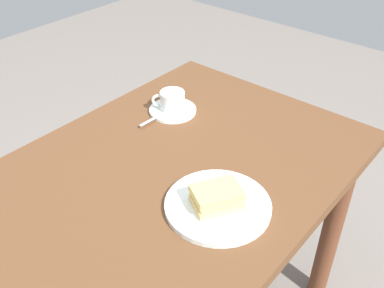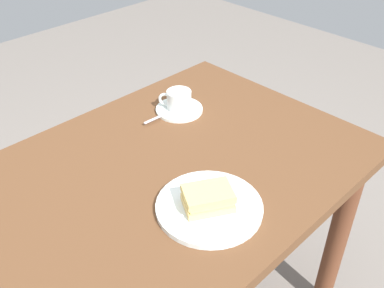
{
  "view_description": "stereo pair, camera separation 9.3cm",
  "coord_description": "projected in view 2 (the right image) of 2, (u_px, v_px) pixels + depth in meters",
  "views": [
    {
      "loc": [
        0.63,
        0.64,
        1.5
      ],
      "look_at": [
        -0.14,
        -0.0,
        0.79
      ],
      "focal_mm": 41.18,
      "sensor_mm": 36.0,
      "label": 1
    },
    {
      "loc": [
        0.56,
        0.71,
        1.5
      ],
      "look_at": [
        -0.14,
        -0.0,
        0.79
      ],
      "focal_mm": 41.18,
      "sensor_mm": 36.0,
      "label": 2
    }
  ],
  "objects": [
    {
      "name": "dining_table",
      "position": [
        158.0,
        208.0,
        1.24
      ],
      "size": [
        1.19,
        0.79,
        0.76
      ],
      "color": "brown",
      "rests_on": "ground_plane"
    },
    {
      "name": "coffee_saucer",
      "position": [
        179.0,
        109.0,
        1.43
      ],
      "size": [
        0.15,
        0.15,
        0.01
      ],
      "primitive_type": "cylinder",
      "color": "white",
      "rests_on": "dining_table"
    },
    {
      "name": "spoon",
      "position": [
        161.0,
        116.0,
        1.38
      ],
      "size": [
        0.1,
        0.02,
        0.01
      ],
      "color": "silver",
      "rests_on": "coffee_saucer"
    },
    {
      "name": "sandwich_front",
      "position": [
        209.0,
        198.0,
        1.04
      ],
      "size": [
        0.14,
        0.13,
        0.05
      ],
      "color": "#E3BB70",
      "rests_on": "sandwich_plate"
    },
    {
      "name": "sandwich_plate",
      "position": [
        209.0,
        207.0,
        1.06
      ],
      "size": [
        0.26,
        0.26,
        0.01
      ],
      "primitive_type": "cylinder",
      "color": "white",
      "rests_on": "dining_table"
    },
    {
      "name": "coffee_cup",
      "position": [
        179.0,
        99.0,
        1.4
      ],
      "size": [
        0.08,
        0.09,
        0.06
      ],
      "color": "white",
      "rests_on": "coffee_saucer"
    }
  ]
}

